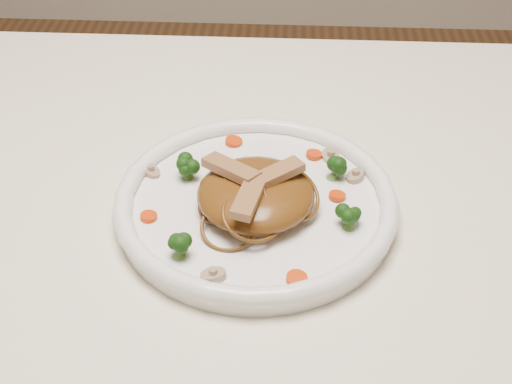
{
  "coord_description": "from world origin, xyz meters",
  "views": [
    {
      "loc": [
        0.09,
        -0.58,
        1.25
      ],
      "look_at": [
        0.06,
        -0.0,
        0.78
      ],
      "focal_mm": 50.78,
      "sensor_mm": 36.0,
      "label": 1
    }
  ],
  "objects": [
    {
      "name": "table",
      "position": [
        0.0,
        0.0,
        0.65
      ],
      "size": [
        1.2,
        0.8,
        0.75
      ],
      "color": "white",
      "rests_on": "ground"
    },
    {
      "name": "plate",
      "position": [
        0.06,
        -0.0,
        0.76
      ],
      "size": [
        0.3,
        0.3,
        0.02
      ],
      "primitive_type": "cylinder",
      "rotation": [
        0.0,
        0.0,
        0.04
      ],
      "color": "white",
      "rests_on": "table"
    },
    {
      "name": "noodle_mound",
      "position": [
        0.06,
        -0.01,
        0.78
      ],
      "size": [
        0.14,
        0.14,
        0.04
      ],
      "primitive_type": "ellipsoid",
      "rotation": [
        0.0,
        0.0,
        -0.16
      ],
      "color": "brown",
      "rests_on": "plate"
    },
    {
      "name": "chicken_a",
      "position": [
        0.08,
        -0.01,
        0.81
      ],
      "size": [
        0.06,
        0.05,
        0.01
      ],
      "primitive_type": "cube",
      "rotation": [
        0.0,
        0.0,
        0.64
      ],
      "color": "#B47E55",
      "rests_on": "noodle_mound"
    },
    {
      "name": "chicken_b",
      "position": [
        0.04,
        -0.0,
        0.81
      ],
      "size": [
        0.06,
        0.06,
        0.01
      ],
      "primitive_type": "cube",
      "rotation": [
        0.0,
        0.0,
        2.48
      ],
      "color": "#B47E55",
      "rests_on": "noodle_mound"
    },
    {
      "name": "chicken_c",
      "position": [
        0.06,
        -0.04,
        0.81
      ],
      "size": [
        0.03,
        0.07,
        0.01
      ],
      "primitive_type": "cube",
      "rotation": [
        0.0,
        0.0,
        4.5
      ],
      "color": "#B47E55",
      "rests_on": "noodle_mound"
    },
    {
      "name": "broccoli_0",
      "position": [
        0.14,
        0.04,
        0.78
      ],
      "size": [
        0.03,
        0.03,
        0.03
      ],
      "primitive_type": null,
      "rotation": [
        0.0,
        0.0,
        0.02
      ],
      "color": "#18480F",
      "rests_on": "plate"
    },
    {
      "name": "broccoli_1",
      "position": [
        -0.01,
        0.04,
        0.78
      ],
      "size": [
        0.03,
        0.03,
        0.03
      ],
      "primitive_type": null,
      "rotation": [
        0.0,
        0.0,
        0.18
      ],
      "color": "#18480F",
      "rests_on": "plate"
    },
    {
      "name": "broccoli_2",
      "position": [
        -0.01,
        -0.09,
        0.78
      ],
      "size": [
        0.03,
        0.03,
        0.03
      ],
      "primitive_type": null,
      "rotation": [
        0.0,
        0.0,
        0.41
      ],
      "color": "#18480F",
      "rests_on": "plate"
    },
    {
      "name": "broccoli_3",
      "position": [
        0.16,
        -0.04,
        0.78
      ],
      "size": [
        0.03,
        0.03,
        0.03
      ],
      "primitive_type": null,
      "rotation": [
        0.0,
        0.0,
        0.19
      ],
      "color": "#18480F",
      "rests_on": "plate"
    },
    {
      "name": "carrot_0",
      "position": [
        0.12,
        0.08,
        0.77
      ],
      "size": [
        0.02,
        0.02,
        0.0
      ],
      "primitive_type": "cylinder",
      "rotation": [
        0.0,
        0.0,
        -0.3
      ],
      "color": "red",
      "rests_on": "plate"
    },
    {
      "name": "carrot_1",
      "position": [
        -0.05,
        -0.03,
        0.77
      ],
      "size": [
        0.02,
        0.02,
        0.0
      ],
      "primitive_type": "cylinder",
      "rotation": [
        0.0,
        0.0,
        0.43
      ],
      "color": "red",
      "rests_on": "plate"
    },
    {
      "name": "carrot_2",
      "position": [
        0.15,
        0.01,
        0.77
      ],
      "size": [
        0.02,
        0.02,
        0.0
      ],
      "primitive_type": "cylinder",
      "rotation": [
        0.0,
        0.0,
        -0.31
      ],
      "color": "red",
      "rests_on": "plate"
    },
    {
      "name": "carrot_3",
      "position": [
        0.03,
        0.1,
        0.77
      ],
      "size": [
        0.02,
        0.02,
        0.0
      ],
      "primitive_type": "cylinder",
      "rotation": [
        0.0,
        0.0,
        -0.28
      ],
      "color": "red",
      "rests_on": "plate"
    },
    {
      "name": "carrot_4",
      "position": [
        0.1,
        -0.11,
        0.77
      ],
      "size": [
        0.03,
        0.03,
        0.0
      ],
      "primitive_type": "cylinder",
      "rotation": [
        0.0,
        0.0,
        0.41
      ],
      "color": "red",
      "rests_on": "plate"
    },
    {
      "name": "mushroom_0",
      "position": [
        0.03,
        -0.11,
        0.77
      ],
      "size": [
        0.03,
        0.03,
        0.01
      ],
      "primitive_type": "cylinder",
      "rotation": [
        0.0,
        0.0,
        0.23
      ],
      "color": "tan",
      "rests_on": "plate"
    },
    {
      "name": "mushroom_1",
      "position": [
        0.17,
        0.04,
        0.77
      ],
      "size": [
        0.03,
        0.03,
        0.01
      ],
      "primitive_type": "cylinder",
      "rotation": [
        0.0,
        0.0,
        1.05
      ],
      "color": "tan",
      "rests_on": "plate"
    },
    {
      "name": "mushroom_2",
      "position": [
        -0.06,
        0.04,
        0.77
      ],
      "size": [
        0.03,
        0.03,
        0.01
      ],
      "primitive_type": "cylinder",
      "rotation": [
        0.0,
        0.0,
        -0.7
      ],
      "color": "tan",
      "rests_on": "plate"
    },
    {
      "name": "mushroom_3",
      "position": [
        0.14,
        0.08,
        0.77
      ],
      "size": [
        0.03,
        0.03,
        0.01
      ],
      "primitive_type": "cylinder",
      "rotation": [
        0.0,
        0.0,
        1.97
      ],
      "color": "tan",
      "rests_on": "plate"
    }
  ]
}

